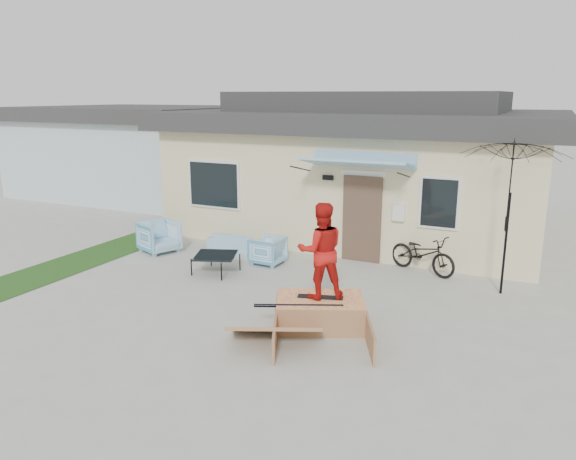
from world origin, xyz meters
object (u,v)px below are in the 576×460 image
at_px(skater, 321,249).
at_px(coffee_table, 216,264).
at_px(skate_ramp, 320,312).
at_px(skateboard, 320,296).
at_px(patio_umbrella, 509,210).
at_px(armchair_right, 267,249).
at_px(armchair_left, 159,235).
at_px(bicycle, 423,249).
at_px(loveseat, 237,239).

bearing_deg(skater, coffee_table, -59.50).
bearing_deg(skate_ramp, skateboard, 90.00).
bearing_deg(skater, patio_umbrella, -164.45).
bearing_deg(armchair_right, skater, 44.32).
xyz_separation_m(armchair_left, bicycle, (6.49, 1.26, 0.10)).
distance_m(armchair_right, skater, 3.88).
distance_m(coffee_table, skater, 3.83).
xyz_separation_m(patio_umbrella, skater, (-2.75, -3.06, -0.35)).
bearing_deg(skateboard, patio_umbrella, 31.61).
relative_size(armchair_left, skate_ramp, 0.44).
xyz_separation_m(skate_ramp, skater, (-0.02, 0.05, 1.14)).
distance_m(skate_ramp, skater, 1.15).
bearing_deg(armchair_left, coffee_table, -87.88).
relative_size(coffee_table, skate_ramp, 0.44).
height_order(armchair_right, skate_ramp, armchair_right).
bearing_deg(bicycle, armchair_left, 123.80).
relative_size(loveseat, coffee_table, 1.69).
bearing_deg(armchair_right, armchair_left, -82.01).
relative_size(coffee_table, bicycle, 0.52).
distance_m(armchair_left, skater, 6.10).
bearing_deg(skater, bicycle, -137.36).
relative_size(bicycle, patio_umbrella, 0.66).
bearing_deg(skater, skateboard, 180.00).
relative_size(armchair_left, patio_umbrella, 0.34).
xyz_separation_m(loveseat, armchair_right, (1.31, -0.76, 0.08)).
distance_m(coffee_table, skateboard, 3.66).
relative_size(armchair_left, skateboard, 1.12).
bearing_deg(armchair_left, armchair_right, -62.06).
bearing_deg(skateboard, bicycle, 58.70).
bearing_deg(armchair_left, skateboard, -92.04).
distance_m(skateboard, skater, 0.87).
distance_m(armchair_left, coffee_table, 2.41).
bearing_deg(loveseat, skate_ramp, 138.06).
relative_size(loveseat, bicycle, 0.88).
bearing_deg(armchair_right, skateboard, 44.32).
bearing_deg(skate_ramp, loveseat, 112.58).
height_order(armchair_right, coffee_table, armchair_right).
bearing_deg(loveseat, patio_umbrella, 176.96).
bearing_deg(bicycle, loveseat, 115.24).
xyz_separation_m(bicycle, patio_umbrella, (1.76, -0.67, 1.20)).
distance_m(coffee_table, skate_ramp, 3.68).
xyz_separation_m(armchair_right, skater, (2.51, -2.78, 1.03)).
bearing_deg(skateboard, skate_ramp, -82.02).
height_order(loveseat, coffee_table, loveseat).
xyz_separation_m(armchair_right, bicycle, (3.49, 0.96, 0.17)).
height_order(armchair_left, patio_umbrella, patio_umbrella).
bearing_deg(bicycle, skateboard, -172.03).
bearing_deg(skate_ramp, coffee_table, 128.08).
bearing_deg(armchair_right, patio_umbrella, 95.39).
distance_m(bicycle, skateboard, 3.86).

